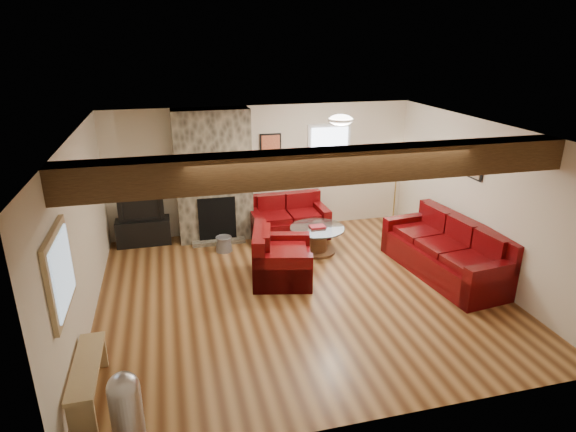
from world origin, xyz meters
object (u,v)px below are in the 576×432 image
(armchair_red, at_px, (282,255))
(tv_cabinet, at_px, (144,232))
(television, at_px, (141,207))
(loveseat, at_px, (288,217))
(coffee_table, at_px, (317,240))
(sofa_three, at_px, (446,249))
(floor_lamp, at_px, (398,162))

(armchair_red, height_order, tv_cabinet, armchair_red)
(armchair_red, relative_size, television, 1.28)
(loveseat, xyz_separation_m, coffee_table, (0.31, -0.88, -0.16))
(armchair_red, xyz_separation_m, coffee_table, (0.86, 0.86, -0.18))
(coffee_table, bearing_deg, loveseat, 109.69)
(sofa_three, distance_m, floor_lamp, 2.68)
(tv_cabinet, bearing_deg, loveseat, -6.22)
(loveseat, relative_size, armchair_red, 1.43)
(television, bearing_deg, sofa_three, -27.36)
(coffee_table, bearing_deg, armchair_red, -135.04)
(tv_cabinet, relative_size, floor_lamp, 0.66)
(loveseat, distance_m, coffee_table, 0.95)
(loveseat, relative_size, tv_cabinet, 1.51)
(loveseat, bearing_deg, tv_cabinet, 172.26)
(loveseat, xyz_separation_m, armchair_red, (-0.54, -1.73, 0.03))
(sofa_three, distance_m, coffee_table, 2.23)
(coffee_table, bearing_deg, tv_cabinet, 158.96)
(loveseat, bearing_deg, armchair_red, -108.87)
(tv_cabinet, relative_size, television, 1.21)
(loveseat, height_order, armchair_red, armchair_red)
(sofa_three, height_order, coffee_table, sofa_three)
(coffee_table, bearing_deg, television, 158.96)
(television, bearing_deg, floor_lamp, 0.22)
(coffee_table, bearing_deg, floor_lamp, 29.71)
(coffee_table, xyz_separation_m, tv_cabinet, (-3.07, 1.18, 0.01))
(sofa_three, relative_size, floor_lamp, 1.55)
(tv_cabinet, height_order, television, television)
(coffee_table, distance_m, television, 3.32)
(armchair_red, distance_m, floor_lamp, 3.70)
(television, distance_m, floor_lamp, 5.20)
(loveseat, xyz_separation_m, floor_lamp, (2.42, 0.32, 0.89))
(loveseat, bearing_deg, floor_lamp, 6.02)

